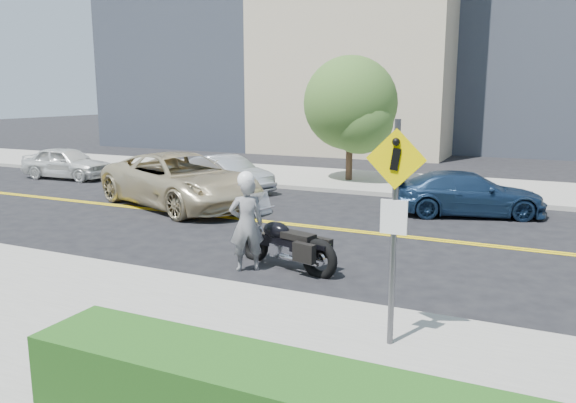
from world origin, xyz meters
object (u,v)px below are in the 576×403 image
(pedestrian_sign, at_px, (394,212))
(parked_car_silver, at_px, (226,174))
(parked_car_white, at_px, (67,163))
(parked_car_blue, at_px, (468,194))
(motorcycle, at_px, (286,233))
(suv, at_px, (181,180))
(motorcyclist, at_px, (247,222))

(pedestrian_sign, height_order, parked_car_silver, pedestrian_sign)
(parked_car_white, xyz_separation_m, parked_car_blue, (15.80, -0.28, -0.03))
(motorcycle, bearing_deg, suv, 158.12)
(parked_car_blue, bearing_deg, parked_car_silver, 68.54)
(motorcyclist, relative_size, suv, 0.34)
(motorcyclist, distance_m, parked_car_silver, 9.18)
(motorcycle, xyz_separation_m, parked_car_white, (-13.21, 6.99, -0.08))
(motorcycle, xyz_separation_m, suv, (-5.60, 4.26, 0.09))
(suv, bearing_deg, pedestrian_sign, -108.87)
(parked_car_white, height_order, parked_car_silver, parked_car_white)
(suv, relative_size, parked_car_blue, 1.38)
(parked_car_silver, bearing_deg, parked_car_blue, -73.37)
(motorcyclist, distance_m, suv, 6.86)
(pedestrian_sign, height_order, parked_car_white, pedestrian_sign)
(parked_car_white, distance_m, parked_car_silver, 7.48)
(pedestrian_sign, height_order, motorcycle, pedestrian_sign)
(motorcycle, distance_m, suv, 7.04)
(parked_car_white, relative_size, parked_car_silver, 0.99)
(motorcyclist, distance_m, motorcycle, 0.83)
(motorcyclist, relative_size, parked_car_white, 0.52)
(motorcycle, height_order, parked_car_white, motorcycle)
(motorcyclist, bearing_deg, pedestrian_sign, 108.10)
(parked_car_blue, bearing_deg, suv, 88.27)
(suv, relative_size, parked_car_white, 1.55)
(parked_car_white, xyz_separation_m, parked_car_silver, (7.48, 0.17, -0.02))
(suv, bearing_deg, parked_car_silver, 23.55)
(pedestrian_sign, distance_m, motorcycle, 4.23)
(pedestrian_sign, height_order, motorcyclist, pedestrian_sign)
(parked_car_white, bearing_deg, motorcycle, -121.08)
(pedestrian_sign, bearing_deg, parked_car_blue, 91.70)
(parked_car_silver, relative_size, parked_car_blue, 0.90)
(suv, xyz_separation_m, parked_car_white, (-7.60, 2.73, -0.17))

